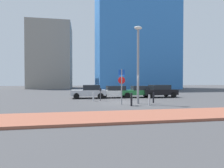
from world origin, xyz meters
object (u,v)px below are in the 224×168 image
object	(u,v)px
parked_car_black	(159,91)
traffic_bollard_mid	(149,100)
parked_car_green	(138,91)
traffic_bollard_near	(93,97)
traffic_bollard_edge	(153,98)
parking_meter	(100,92)
traffic_bollard_far	(131,100)
parked_car_silver	(89,91)
parked_car_white	(115,91)
street_lamp	(138,58)
parking_sign_post	(122,82)

from	to	relation	value
parked_car_black	traffic_bollard_mid	world-z (taller)	parked_car_black
parked_car_green	traffic_bollard_mid	distance (m)	7.22
parked_car_black	traffic_bollard_near	size ratio (longest dim) A/B	4.82
traffic_bollard_edge	parked_car_black	bearing A→B (deg)	60.23
parking_meter	traffic_bollard_far	distance (m)	4.69
traffic_bollard_mid	traffic_bollard_far	bearing A→B (deg)	-175.86
parked_car_black	parked_car_silver	bearing A→B (deg)	177.28
parked_car_white	traffic_bollard_near	xyz separation A→B (m)	(-2.79, -3.23, -0.30)
parked_car_black	traffic_bollard_mid	xyz separation A→B (m)	(-3.94, -6.65, -0.35)
parked_car_green	traffic_bollard_far	size ratio (longest dim) A/B	4.22
traffic_bollard_far	parked_car_green	bearing A→B (deg)	68.06
parked_car_black	traffic_bollard_far	size ratio (longest dim) A/B	4.14
street_lamp	parking_sign_post	bearing A→B (deg)	-166.95
traffic_bollard_near	traffic_bollard_mid	distance (m)	5.83
parking_sign_post	traffic_bollard_near	xyz separation A→B (m)	(-2.17, 3.08, -1.44)
parked_car_black	traffic_bollard_far	bearing A→B (deg)	-129.08
parked_car_black	parking_sign_post	size ratio (longest dim) A/B	1.44
parked_car_green	parked_car_silver	bearing A→B (deg)	-179.68
parked_car_green	parked_car_black	distance (m)	2.63
traffic_bollard_near	parking_meter	bearing A→B (deg)	14.39
street_lamp	traffic_bollard_edge	bearing A→B (deg)	10.13
parked_car_white	street_lamp	bearing A→B (deg)	-80.91
parked_car_green	parked_car_black	world-z (taller)	parked_car_black
parked_car_black	traffic_bollard_near	world-z (taller)	parked_car_black
parking_sign_post	traffic_bollard_far	world-z (taller)	parking_sign_post
parked_car_silver	parked_car_white	bearing A→B (deg)	1.84
parked_car_white	parking_sign_post	size ratio (longest dim) A/B	1.40
parked_car_silver	traffic_bollard_far	world-z (taller)	parked_car_silver
street_lamp	traffic_bollard_edge	xyz separation A→B (m)	(1.56, 0.28, -3.54)
parked_car_white	traffic_bollard_mid	xyz separation A→B (m)	(1.53, -7.16, -0.30)
parking_sign_post	traffic_bollard_mid	size ratio (longest dim) A/B	3.41
parking_sign_post	parking_meter	world-z (taller)	parking_sign_post
traffic_bollard_near	parked_car_silver	bearing A→B (deg)	94.52
parked_car_black	street_lamp	distance (m)	7.78
traffic_bollard_edge	traffic_bollard_mid	bearing A→B (deg)	-123.60
traffic_bollard_near	traffic_bollard_edge	size ratio (longest dim) A/B	0.93
parking_sign_post	street_lamp	world-z (taller)	street_lamp
parked_car_green	traffic_bollard_far	distance (m)	7.77
traffic_bollard_mid	parking_meter	bearing A→B (deg)	131.13
parked_car_white	traffic_bollard_edge	distance (m)	6.21
parked_car_white	street_lamp	xyz separation A→B (m)	(0.95, -5.95, 3.28)
street_lamp	traffic_bollard_mid	world-z (taller)	street_lamp
parked_car_white	parking_sign_post	distance (m)	6.45
parking_sign_post	traffic_bollard_far	xyz separation A→B (m)	(0.59, -0.95, -1.37)
traffic_bollard_mid	traffic_bollard_edge	distance (m)	1.78
parked_car_white	traffic_bollard_edge	xyz separation A→B (m)	(2.51, -5.68, -0.26)
parked_car_silver	traffic_bollard_near	size ratio (longest dim) A/B	4.47
parked_car_black	traffic_bollard_near	xyz separation A→B (m)	(-8.25, -2.73, -0.35)
traffic_bollard_mid	traffic_bollard_edge	size ratio (longest dim) A/B	0.91
parking_meter	traffic_bollard_far	size ratio (longest dim) A/B	1.24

